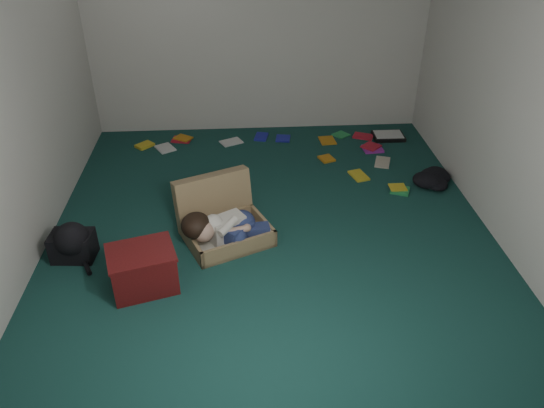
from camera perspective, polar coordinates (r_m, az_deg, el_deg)
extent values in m
plane|color=#16403A|center=(4.92, -0.12, -2.51)|extent=(4.50, 4.50, 0.00)
plane|color=silver|center=(6.47, -1.51, 18.79)|extent=(4.50, 0.00, 4.50)
plane|color=silver|center=(2.35, 3.47, -7.75)|extent=(4.50, 0.00, 4.50)
plane|color=silver|center=(4.64, -26.01, 10.06)|extent=(0.00, 4.50, 4.50)
plane|color=silver|center=(4.86, 24.60, 11.32)|extent=(0.00, 4.50, 4.50)
cube|color=#9A7F55|center=(4.70, -4.69, -3.31)|extent=(0.85, 0.74, 0.16)
cube|color=silver|center=(4.73, -4.67, -3.71)|extent=(0.77, 0.66, 0.02)
cube|color=#9A7F55|center=(4.86, -6.30, 0.35)|extent=(0.74, 0.48, 0.52)
cube|color=white|center=(4.63, -4.87, -2.60)|extent=(0.35, 0.30, 0.22)
sphere|color=tan|center=(4.51, -7.41, -2.91)|extent=(0.19, 0.19, 0.19)
ellipsoid|color=black|center=(4.52, -8.17, -2.31)|extent=(0.25, 0.27, 0.22)
ellipsoid|color=navy|center=(4.68, -3.21, -2.05)|extent=(0.23, 0.27, 0.22)
cube|color=navy|center=(4.58, -3.55, -3.12)|extent=(0.28, 0.28, 0.14)
cube|color=navy|center=(4.64, -1.78, -2.94)|extent=(0.25, 0.14, 0.11)
sphere|color=white|center=(4.70, -0.88, -2.65)|extent=(0.11, 0.11, 0.11)
sphere|color=white|center=(4.66, -0.49, -3.19)|extent=(0.10, 0.10, 0.10)
cylinder|color=tan|center=(4.52, -3.65, -2.81)|extent=(0.19, 0.13, 0.07)
cube|color=#561112|center=(4.29, -13.70, -6.95)|extent=(0.57, 0.50, 0.32)
cube|color=#561112|center=(4.18, -14.00, -5.10)|extent=(0.60, 0.52, 0.02)
cube|color=black|center=(6.75, 12.40, 7.14)|extent=(0.38, 0.29, 0.05)
cube|color=white|center=(6.74, 12.42, 7.34)|extent=(0.34, 0.25, 0.01)
cube|color=yellow|center=(6.56, -13.53, 6.11)|extent=(0.20, 0.15, 0.02)
cube|color=red|center=(6.63, -9.69, 6.83)|extent=(0.25, 0.24, 0.02)
cube|color=white|center=(6.50, -4.41, 6.69)|extent=(0.20, 0.24, 0.02)
cube|color=#1E24A4|center=(6.57, 1.19, 7.07)|extent=(0.21, 0.24, 0.02)
cube|color=orange|center=(6.55, 5.97, 6.83)|extent=(0.25, 0.24, 0.02)
cube|color=green|center=(6.73, 7.43, 7.42)|extent=(0.22, 0.17, 0.02)
cube|color=purple|center=(6.41, 10.76, 5.82)|extent=(0.25, 0.25, 0.02)
cube|color=beige|center=(6.13, 11.80, 4.42)|extent=(0.19, 0.23, 0.02)
cube|color=yellow|center=(5.81, 9.31, 3.03)|extent=(0.23, 0.25, 0.02)
cube|color=red|center=(6.72, 9.78, 7.18)|extent=(0.25, 0.23, 0.02)
cube|color=white|center=(6.45, -11.41, 5.91)|extent=(0.23, 0.19, 0.02)
cube|color=#1E24A4|center=(6.61, -1.17, 7.22)|extent=(0.25, 0.25, 0.02)
cube|color=orange|center=(6.11, 5.89, 4.86)|extent=(0.17, 0.22, 0.02)
cube|color=green|center=(5.62, 13.59, 1.40)|extent=(0.24, 0.25, 0.02)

